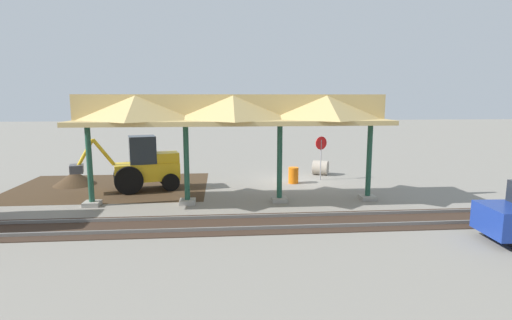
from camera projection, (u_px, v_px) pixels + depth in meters
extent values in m
plane|color=gray|center=(295.00, 181.00, 22.92)|extent=(120.00, 120.00, 0.00)
cube|color=#42301E|center=(111.00, 187.00, 21.40)|extent=(10.21, 7.00, 0.01)
cube|color=#9E998E|center=(367.00, 198.00, 18.79)|extent=(0.70, 0.70, 0.20)
cylinder|color=#1E4C38|center=(369.00, 162.00, 18.52)|extent=(0.24, 0.24, 3.60)
cube|color=#9E998E|center=(279.00, 200.00, 18.42)|extent=(0.70, 0.70, 0.20)
cylinder|color=#1E4C38|center=(280.00, 163.00, 18.16)|extent=(0.24, 0.24, 3.60)
cube|color=#9E998E|center=(188.00, 202.00, 18.06)|extent=(0.70, 0.70, 0.20)
cylinder|color=#1E4C38|center=(187.00, 165.00, 17.80)|extent=(0.24, 0.24, 3.60)
cube|color=#9E998E|center=(92.00, 204.00, 17.70)|extent=(0.70, 0.70, 0.20)
cylinder|color=#1E4C38|center=(90.00, 166.00, 17.44)|extent=(0.24, 0.24, 3.60)
cube|color=tan|center=(233.00, 122.00, 17.68)|extent=(13.79, 3.20, 0.20)
cube|color=tan|center=(233.00, 107.00, 17.58)|extent=(13.79, 0.20, 1.10)
pyramid|color=tan|center=(326.00, 107.00, 17.94)|extent=(3.78, 3.20, 1.10)
pyramid|color=tan|center=(233.00, 107.00, 17.58)|extent=(3.78, 3.20, 1.10)
pyramid|color=tan|center=(136.00, 107.00, 17.22)|extent=(3.78, 3.20, 1.10)
cube|color=slate|center=(325.00, 215.00, 16.14)|extent=(60.00, 0.08, 0.15)
cube|color=slate|center=(336.00, 226.00, 14.73)|extent=(60.00, 0.08, 0.15)
cube|color=#38281E|center=(330.00, 222.00, 15.44)|extent=(60.00, 2.58, 0.03)
cylinder|color=gray|center=(321.00, 160.00, 23.09)|extent=(0.06, 0.06, 2.35)
cylinder|color=red|center=(321.00, 143.00, 22.93)|extent=(0.71, 0.32, 0.76)
cube|color=yellow|center=(147.00, 171.00, 20.67)|extent=(3.43, 2.10, 0.90)
cube|color=#1E262D|center=(142.00, 150.00, 20.42)|extent=(1.56, 1.47, 1.40)
cube|color=yellow|center=(167.00, 157.00, 20.91)|extent=(1.40, 1.36, 0.50)
cylinder|color=black|center=(127.00, 175.00, 21.04)|extent=(1.43, 0.66, 1.40)
cylinder|color=black|center=(129.00, 181.00, 19.72)|extent=(1.43, 0.66, 1.40)
cylinder|color=black|center=(167.00, 177.00, 21.72)|extent=(0.95, 0.53, 0.90)
cylinder|color=black|center=(171.00, 182.00, 20.52)|extent=(0.95, 0.53, 0.90)
cylinder|color=yellow|center=(104.00, 152.00, 19.79)|extent=(1.07, 0.46, 1.41)
cylinder|color=yellow|center=(85.00, 154.00, 19.50)|extent=(0.96, 0.41, 1.49)
cube|color=#47474C|center=(77.00, 169.00, 19.47)|extent=(0.79, 0.93, 0.40)
cone|color=#42301E|center=(75.00, 185.00, 21.98)|extent=(4.59, 4.59, 1.53)
cylinder|color=#9E9384|center=(320.00, 168.00, 24.77)|extent=(1.20, 1.19, 0.89)
cylinder|color=black|center=(313.00, 167.00, 24.92)|extent=(0.26, 0.53, 0.58)
cylinder|color=black|center=(491.00, 227.00, 13.93)|extent=(0.61, 0.23, 0.60)
cylinder|color=orange|center=(293.00, 175.00, 22.30)|extent=(0.56, 0.56, 0.90)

